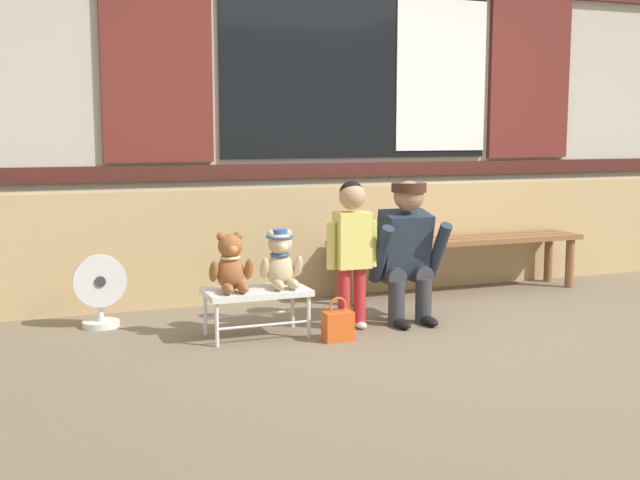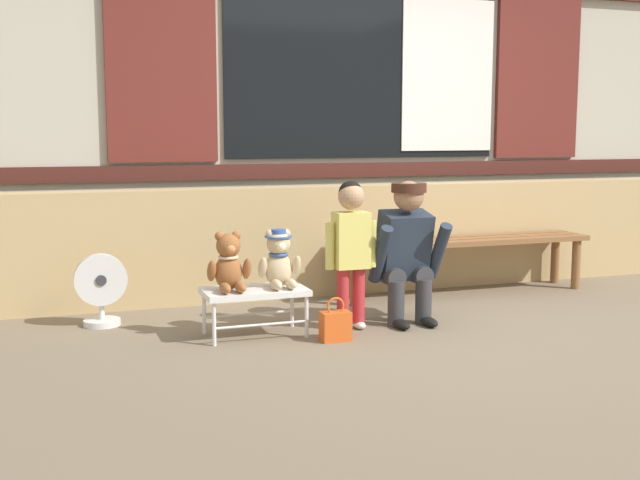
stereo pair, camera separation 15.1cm
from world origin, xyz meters
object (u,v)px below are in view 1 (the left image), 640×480
at_px(child_standing, 352,238).
at_px(teddy_bear_with_hat, 281,260).
at_px(adult_crouching, 406,251).
at_px(wooden_bench_long, 458,246).
at_px(small_display_bench, 256,294).
at_px(handbag_on_ground, 338,325).
at_px(floor_fan, 100,291).
at_px(teddy_bear_plain, 231,264).

bearing_deg(child_standing, teddy_bear_with_hat, 175.82).
xyz_separation_m(teddy_bear_with_hat, child_standing, (0.47, -0.03, 0.12)).
xyz_separation_m(teddy_bear_with_hat, adult_crouching, (0.89, 0.02, 0.01)).
height_order(wooden_bench_long, small_display_bench, wooden_bench_long).
relative_size(handbag_on_ground, floor_fan, 0.57).
bearing_deg(floor_fan, wooden_bench_long, 3.30).
bearing_deg(child_standing, adult_crouching, 7.53).
bearing_deg(wooden_bench_long, adult_crouching, -139.09).
xyz_separation_m(child_standing, floor_fan, (-1.51, 0.62, -0.35)).
relative_size(wooden_bench_long, teddy_bear_with_hat, 5.78).
relative_size(small_display_bench, teddy_bear_with_hat, 1.76).
bearing_deg(teddy_bear_plain, adult_crouching, 1.03).
height_order(small_display_bench, teddy_bear_with_hat, teddy_bear_with_hat).
distance_m(wooden_bench_long, teddy_bear_with_hat, 1.88).
bearing_deg(small_display_bench, child_standing, -2.93).
relative_size(teddy_bear_with_hat, handbag_on_ground, 1.34).
xyz_separation_m(small_display_bench, teddy_bear_plain, (-0.16, 0.00, 0.20)).
relative_size(teddy_bear_plain, handbag_on_ground, 1.34).
distance_m(wooden_bench_long, teddy_bear_plain, 2.18).
bearing_deg(teddy_bear_plain, small_display_bench, -0.51).
height_order(teddy_bear_plain, floor_fan, teddy_bear_plain).
relative_size(small_display_bench, floor_fan, 1.33).
xyz_separation_m(teddy_bear_plain, adult_crouching, (1.21, 0.02, 0.02)).
distance_m(teddy_bear_plain, teddy_bear_with_hat, 0.32).
bearing_deg(floor_fan, small_display_bench, -33.61).
height_order(teddy_bear_plain, child_standing, child_standing).
relative_size(teddy_bear_plain, teddy_bear_with_hat, 1.00).
relative_size(wooden_bench_long, small_display_bench, 3.28).
distance_m(teddy_bear_plain, adult_crouching, 1.21).
relative_size(small_display_bench, teddy_bear_plain, 1.76).
bearing_deg(teddy_bear_plain, wooden_bench_long, 20.02).
bearing_deg(wooden_bench_long, handbag_on_ground, -144.76).
bearing_deg(teddy_bear_with_hat, adult_crouching, 1.35).
relative_size(wooden_bench_long, adult_crouching, 2.21).
distance_m(teddy_bear_with_hat, handbag_on_ground, 0.54).
height_order(adult_crouching, handbag_on_ground, adult_crouching).
bearing_deg(child_standing, floor_fan, 157.75).
distance_m(small_display_bench, teddy_bear_plain, 0.25).
height_order(teddy_bear_with_hat, handbag_on_ground, teddy_bear_with_hat).
distance_m(teddy_bear_plain, handbag_on_ground, 0.75).
xyz_separation_m(teddy_bear_plain, teddy_bear_with_hat, (0.32, 0.00, 0.01)).
xyz_separation_m(teddy_bear_with_hat, handbag_on_ground, (0.27, -0.28, -0.38)).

